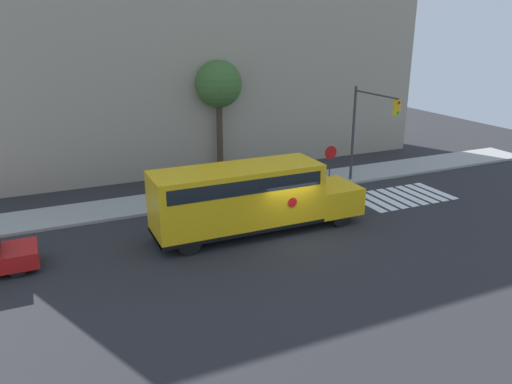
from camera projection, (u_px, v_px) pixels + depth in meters
ground_plane at (287, 234)px, 23.15m from camera, size 60.00×60.00×0.00m
sidewalk_strip at (235, 192)px, 28.73m from camera, size 44.00×3.00×0.15m
building_backdrop at (196, 76)px, 32.42m from camera, size 32.00×4.00×12.07m
crosswalk_stripes at (402, 197)px, 28.14m from camera, size 5.40×3.20×0.01m
school_bus at (248, 196)px, 22.69m from camera, size 10.01×2.57×3.22m
stop_sign at (330, 159)px, 29.42m from camera, size 0.79×0.10×2.47m
traffic_light at (367, 123)px, 28.55m from camera, size 0.28×3.93×5.81m
tree_near_sidewalk at (219, 85)px, 30.63m from camera, size 2.89×2.89×7.19m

